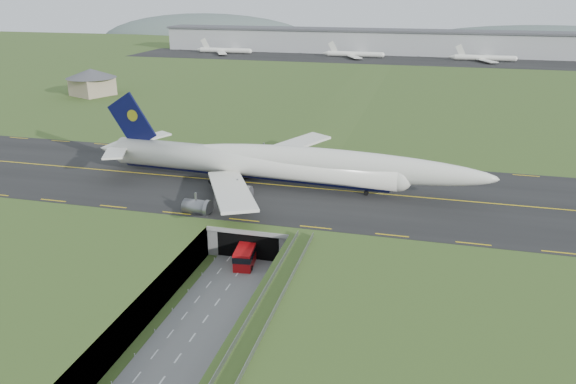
# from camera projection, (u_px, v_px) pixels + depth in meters

# --- Properties ---
(ground) EXTENTS (900.00, 900.00, 0.00)m
(ground) POSITION_uv_depth(u_px,v_px,m) (234.00, 280.00, 98.05)
(ground) COLOR #374F1F
(ground) RESTS_ON ground
(airfield_deck) EXTENTS (800.00, 800.00, 6.00)m
(airfield_deck) POSITION_uv_depth(u_px,v_px,m) (233.00, 264.00, 97.01)
(airfield_deck) COLOR gray
(airfield_deck) RESTS_ON ground
(trench_road) EXTENTS (12.00, 75.00, 0.20)m
(trench_road) POSITION_uv_depth(u_px,v_px,m) (218.00, 301.00, 91.20)
(trench_road) COLOR slate
(trench_road) RESTS_ON ground
(taxiway) EXTENTS (800.00, 44.00, 0.18)m
(taxiway) POSITION_uv_depth(u_px,v_px,m) (282.00, 186.00, 125.93)
(taxiway) COLOR black
(taxiway) RESTS_ON airfield_deck
(tunnel_portal) EXTENTS (17.00, 22.30, 6.00)m
(tunnel_portal) POSITION_uv_depth(u_px,v_px,m) (262.00, 225.00, 112.08)
(tunnel_portal) COLOR gray
(tunnel_portal) RESTS_ON ground
(guideway) EXTENTS (3.00, 53.00, 7.05)m
(guideway) POSITION_uv_depth(u_px,v_px,m) (262.00, 322.00, 76.28)
(guideway) COLOR #A8A8A3
(guideway) RESTS_ON ground
(jumbo_jet) EXTENTS (92.34, 59.71, 19.78)m
(jumbo_jet) POSITION_uv_depth(u_px,v_px,m) (278.00, 164.00, 123.89)
(jumbo_jet) COLOR white
(jumbo_jet) RESTS_ON ground
(shuttle_tram) EXTENTS (4.25, 8.99, 3.51)m
(shuttle_tram) POSITION_uv_depth(u_px,v_px,m) (246.00, 254.00, 103.18)
(shuttle_tram) COLOR #B40C0F
(shuttle_tram) RESTS_ON ground
(service_building) EXTENTS (26.08, 26.08, 10.87)m
(service_building) POSITION_uv_depth(u_px,v_px,m) (92.00, 80.00, 227.30)
(service_building) COLOR tan
(service_building) RESTS_ON ground
(cargo_terminal) EXTENTS (320.00, 67.00, 15.60)m
(cargo_terminal) POSITION_uv_depth(u_px,v_px,m) (387.00, 42.00, 365.35)
(cargo_terminal) COLOR #B2B2B2
(cargo_terminal) RESTS_ON ground
(distant_hills) EXTENTS (700.00, 91.00, 60.00)m
(distant_hills) POSITION_uv_depth(u_px,v_px,m) (476.00, 51.00, 475.17)
(distant_hills) COLOR slate
(distant_hills) RESTS_ON ground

